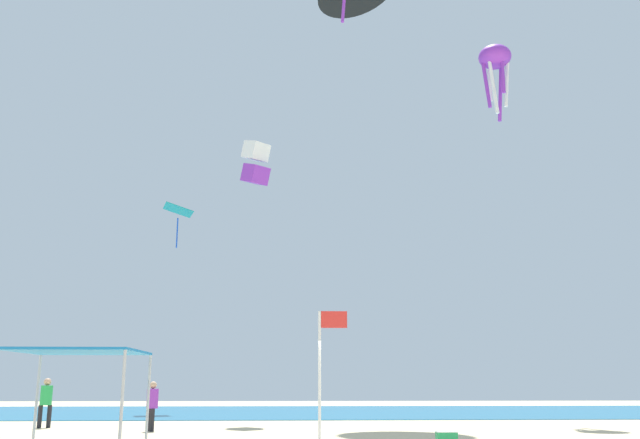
# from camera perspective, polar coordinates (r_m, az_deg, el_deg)

# --- Properties ---
(ocean_strip) EXTENTS (110.00, 20.67, 0.03)m
(ocean_strip) POSITION_cam_1_polar(r_m,az_deg,el_deg) (43.24, -0.86, -15.56)
(ocean_strip) COLOR #1E6B93
(ocean_strip) RESTS_ON ground
(canopy_tent) EXTENTS (2.89, 3.04, 2.42)m
(canopy_tent) POSITION_cam_1_polar(r_m,az_deg,el_deg) (17.82, -19.24, -10.54)
(canopy_tent) COLOR #B2B2B7
(canopy_tent) RESTS_ON ground
(person_near_tent) EXTENTS (0.41, 0.44, 1.72)m
(person_near_tent) POSITION_cam_1_polar(r_m,az_deg,el_deg) (26.10, -13.67, -14.41)
(person_near_tent) COLOR black
(person_near_tent) RESTS_ON ground
(person_leftmost) EXTENTS (0.47, 0.44, 1.85)m
(person_leftmost) POSITION_cam_1_polar(r_m,az_deg,el_deg) (29.28, -21.67, -13.57)
(person_leftmost) COLOR black
(person_leftmost) RESTS_ON ground
(banner_flag) EXTENTS (0.61, 0.06, 3.12)m
(banner_flag) POSITION_cam_1_polar(r_m,az_deg,el_deg) (14.59, 0.28, -12.29)
(banner_flag) COLOR silver
(banner_flag) RESTS_ON ground
(cooler_box) EXTENTS (0.57, 0.37, 0.35)m
(cooler_box) POSITION_cam_1_polar(r_m,az_deg,el_deg) (20.44, 10.41, -17.28)
(cooler_box) COLOR #1E8C4C
(cooler_box) RESTS_ON ground
(kite_diamond_teal) EXTENTS (2.17, 2.21, 2.70)m
(kite_diamond_teal) POSITION_cam_1_polar(r_m,az_deg,el_deg) (44.51, -11.63, 0.61)
(kite_diamond_teal) COLOR teal
(kite_octopus_purple) EXTENTS (2.24, 2.24, 4.04)m
(kite_octopus_purple) POSITION_cam_1_polar(r_m,az_deg,el_deg) (38.63, 14.25, 12.59)
(kite_octopus_purple) COLOR purple
(kite_box_white) EXTENTS (1.53, 1.55, 2.32)m
(kite_box_white) POSITION_cam_1_polar(r_m,az_deg,el_deg) (34.21, -5.33, 4.68)
(kite_box_white) COLOR white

